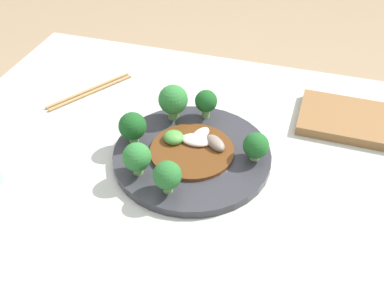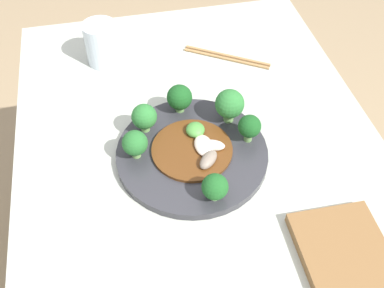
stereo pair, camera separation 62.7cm
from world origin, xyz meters
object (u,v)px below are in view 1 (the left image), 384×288
object	(u,v)px
broccoli_east	(133,126)
broccoli_northeast	(137,157)
stirfry_center	(193,146)
plate	(192,155)
chopsticks	(90,91)
cutting_board	(370,123)
broccoli_north	(167,176)
broccoli_west	(256,146)
broccoli_south	(206,102)
broccoli_southeast	(173,100)

from	to	relation	value
broccoli_east	broccoli_northeast	bearing A→B (deg)	117.44
broccoli_northeast	stirfry_center	distance (m)	0.12
plate	stirfry_center	xyz separation A→B (m)	(0.00, -0.01, 0.02)
broccoli_east	chopsticks	xyz separation A→B (m)	(0.17, -0.15, -0.05)
stirfry_center	chopsticks	bearing A→B (deg)	-25.85
broccoli_northeast	cutting_board	xyz separation A→B (m)	(-0.40, -0.28, -0.04)
broccoli_north	broccoli_west	distance (m)	0.18
plate	broccoli_south	bearing A→B (deg)	-87.05
broccoli_west	chopsticks	world-z (taller)	broccoli_west
broccoli_southeast	broccoli_north	distance (m)	0.21
cutting_board	broccoli_west	bearing A→B (deg)	41.66
broccoli_south	broccoli_northeast	bearing A→B (deg)	70.38
broccoli_south	stirfry_center	bearing A→B (deg)	92.83
plate	chopsticks	xyz separation A→B (m)	(0.29, -0.15, -0.00)
broccoli_west	stirfry_center	bearing A→B (deg)	3.30
broccoli_southeast	stirfry_center	xyz separation A→B (m)	(-0.07, 0.08, -0.04)
broccoli_south	chopsticks	xyz separation A→B (m)	(0.28, -0.03, -0.05)
plate	broccoli_southeast	bearing A→B (deg)	-53.72
plate	chopsticks	world-z (taller)	plate
plate	cutting_board	size ratio (longest dim) A/B	1.04
stirfry_center	cutting_board	bearing A→B (deg)	-149.51
stirfry_center	broccoli_east	bearing A→B (deg)	5.31
broccoli_southeast	chopsticks	size ratio (longest dim) A/B	0.39
broccoli_north	broccoli_west	world-z (taller)	broccoli_north
broccoli_south	stirfry_center	xyz separation A→B (m)	(-0.01, 0.11, -0.03)
stirfry_center	cutting_board	xyz separation A→B (m)	(-0.32, -0.19, -0.01)
plate	stirfry_center	world-z (taller)	stirfry_center
broccoli_east	cutting_board	distance (m)	0.49
broccoli_east	broccoli_southeast	bearing A→B (deg)	-118.05
broccoli_east	broccoli_south	distance (m)	0.16
broccoli_south	stirfry_center	world-z (taller)	broccoli_south
chopsticks	cutting_board	xyz separation A→B (m)	(-0.61, -0.05, 0.01)
broccoli_southeast	broccoli_east	xyz separation A→B (m)	(0.05, 0.09, -0.01)
broccoli_southeast	broccoli_south	bearing A→B (deg)	-159.05
stirfry_center	cutting_board	world-z (taller)	stirfry_center
broccoli_southeast	broccoli_east	world-z (taller)	broccoli_southeast
broccoli_north	broccoli_south	xyz separation A→B (m)	(-0.00, -0.22, 0.00)
broccoli_northeast	broccoli_south	world-z (taller)	broccoli_northeast
broccoli_west	stirfry_center	xyz separation A→B (m)	(0.12, 0.01, -0.02)
broccoli_east	stirfry_center	size ratio (longest dim) A/B	0.40
plate	broccoli_south	xyz separation A→B (m)	(0.01, -0.12, 0.05)
plate	stirfry_center	size ratio (longest dim) A/B	1.88
broccoli_southeast	broccoli_north	xyz separation A→B (m)	(-0.06, 0.20, -0.01)
broccoli_north	cutting_board	world-z (taller)	broccoli_north
stirfry_center	chopsticks	world-z (taller)	stirfry_center
broccoli_northeast	stirfry_center	bearing A→B (deg)	-129.80
cutting_board	plate	bearing A→B (deg)	31.77
broccoli_northeast	broccoli_southeast	size ratio (longest dim) A/B	0.83
broccoli_southeast	stirfry_center	world-z (taller)	broccoli_southeast
broccoli_south	chopsticks	world-z (taller)	broccoli_south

